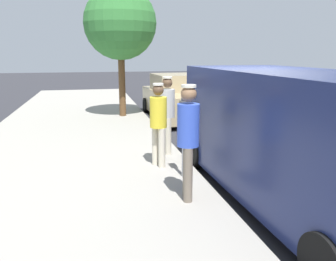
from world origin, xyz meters
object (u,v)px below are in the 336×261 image
object	(u,v)px
parking_meter_near	(184,123)
parked_van	(296,135)
street_tree	(120,24)
pedestrian_in_blue	(188,135)
parked_sedan_behind	(177,99)
pedestrian_in_yellow	(158,120)
pedestrian_in_gray	(167,110)

from	to	relation	value
parking_meter_near	parked_van	distance (m)	1.92
parked_van	street_tree	bearing A→B (deg)	-75.66
parking_meter_near	pedestrian_in_blue	distance (m)	1.01
parking_meter_near	parked_sedan_behind	world-z (taller)	parking_meter_near
parked_van	street_tree	distance (m)	8.44
street_tree	pedestrian_in_yellow	bearing A→B (deg)	91.66
parked_van	pedestrian_in_yellow	bearing A→B (deg)	-45.95
parking_meter_near	pedestrian_in_gray	bearing A→B (deg)	-91.41
pedestrian_in_blue	pedestrian_in_yellow	size ratio (longest dim) A/B	1.07
pedestrian_in_blue	parked_van	world-z (taller)	parked_van
parking_meter_near	parked_sedan_behind	distance (m)	6.70
parked_sedan_behind	street_tree	bearing A→B (deg)	-4.53
pedestrian_in_gray	parked_van	distance (m)	3.13
parked_van	street_tree	world-z (taller)	street_tree
parked_van	pedestrian_in_gray	bearing A→B (deg)	-62.18
parked_sedan_behind	street_tree	size ratio (longest dim) A/B	0.98
parking_meter_near	street_tree	distance (m)	7.06
street_tree	parked_sedan_behind	bearing A→B (deg)	175.47
pedestrian_in_yellow	street_tree	world-z (taller)	street_tree
parking_meter_near	pedestrian_in_gray	size ratio (longest dim) A/B	0.86
pedestrian_in_gray	parked_sedan_behind	world-z (taller)	pedestrian_in_gray
pedestrian_in_yellow	parked_van	size ratio (longest dim) A/B	0.32
pedestrian_in_gray	pedestrian_in_yellow	distance (m)	0.95
parking_meter_near	parked_van	world-z (taller)	parked_van
pedestrian_in_blue	street_tree	xyz separation A→B (m)	(0.30, -7.66, 2.23)
parking_meter_near	pedestrian_in_yellow	distance (m)	0.78
pedestrian_in_blue	pedestrian_in_gray	bearing A→B (deg)	-95.48
pedestrian_in_yellow	parked_van	distance (m)	2.65
pedestrian_in_gray	pedestrian_in_yellow	xyz separation A→B (m)	(0.38, 0.87, -0.05)
pedestrian_in_yellow	parked_sedan_behind	xyz separation A→B (m)	(-1.87, -5.81, -0.37)
parked_van	parked_sedan_behind	distance (m)	7.72
parking_meter_near	pedestrian_in_blue	xyz separation A→B (m)	(0.21, 0.98, 0.02)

